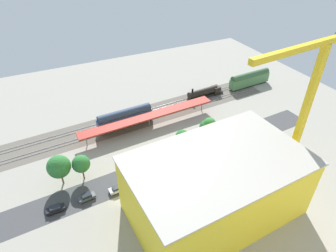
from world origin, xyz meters
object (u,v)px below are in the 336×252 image
object	(u,v)px
parked_car_2	(176,169)
construction_building	(215,187)
locomotive	(206,93)
passenger_coach	(250,79)
street_tree_2	(207,127)
street_tree_4	(59,167)
box_truck_2	(154,172)
parked_car_5	(87,197)
parked_car_1	(200,160)
box_truck_0	(221,147)
box_truck_1	(158,167)
platform_canopy_near	(149,116)
street_tree_0	(182,137)
tower_crane	(301,110)
parked_car_4	(117,189)
street_tree_1	(81,164)
parked_car_6	(56,209)
parked_car_3	(148,177)
parked_car_0	(220,152)
street_tree_3	(210,124)
traffic_light	(226,146)
freight_coach_far	(125,117)

from	to	relation	value
parked_car_2	construction_building	distance (m)	17.33
locomotive	passenger_coach	bearing A→B (deg)	-179.99
locomotive	street_tree_2	xyz separation A→B (m)	(14.11, 23.00, 2.30)
street_tree_4	locomotive	bearing A→B (deg)	-158.31
box_truck_2	parked_car_5	bearing A→B (deg)	-0.18
parked_car_1	parked_car_2	size ratio (longest dim) A/B	1.05
passenger_coach	parked_car_5	bearing A→B (deg)	22.63
parked_car_5	box_truck_0	distance (m)	40.98
box_truck_1	street_tree_4	size ratio (longest dim) A/B	0.95
platform_canopy_near	box_truck_2	distance (m)	24.16
street_tree_0	locomotive	bearing A→B (deg)	-134.10
tower_crane	street_tree_4	bearing A→B (deg)	-25.79
street_tree_0	parked_car_4	bearing A→B (deg)	19.30
locomotive	box_truck_0	bearing A→B (deg)	66.03
parked_car_5	street_tree_1	size ratio (longest dim) A/B	0.56
parked_car_6	tower_crane	world-z (taller)	tower_crane
parked_car_3	street_tree_4	xyz separation A→B (m)	(21.00, -8.63, 5.22)
street_tree_4	parked_car_0	bearing A→B (deg)	169.32
parked_car_4	construction_building	xyz separation A→B (m)	(-19.07, 15.75, 7.13)
locomotive	street_tree_4	size ratio (longest dim) A/B	1.75
parked_car_4	street_tree_0	distance (m)	25.12
box_truck_1	tower_crane	bearing A→B (deg)	146.39
parked_car_5	street_tree_4	bearing A→B (deg)	-61.78
parked_car_4	tower_crane	size ratio (longest dim) A/B	0.11
parked_car_2	parked_car_6	distance (m)	32.46
parked_car_5	street_tree_4	size ratio (longest dim) A/B	0.48
street_tree_0	street_tree_3	bearing A→B (deg)	-174.35
box_truck_1	street_tree_2	size ratio (longest dim) A/B	1.32
platform_canopy_near	passenger_coach	size ratio (longest dim) A/B	2.47
passenger_coach	parked_car_4	bearing A→B (deg)	25.36
parked_car_1	parked_car_4	distance (m)	25.16
parked_car_1	street_tree_1	bearing A→B (deg)	-14.04
street_tree_1	traffic_light	world-z (taller)	street_tree_1
passenger_coach	box_truck_1	xyz separation A→B (m)	(56.26, 30.53, -1.70)
parked_car_1	street_tree_3	xyz separation A→B (m)	(-8.54, -8.80, 4.65)
platform_canopy_near	box_truck_2	bearing A→B (deg)	70.68
box_truck_0	parked_car_0	bearing A→B (deg)	50.92
tower_crane	box_truck_0	world-z (taller)	tower_crane
parked_car_2	parked_car_3	xyz separation A→B (m)	(8.25, -0.48, -0.05)
street_tree_0	construction_building	bearing A→B (deg)	79.65
box_truck_1	box_truck_0	bearing A→B (deg)	178.64
street_tree_0	street_tree_2	size ratio (longest dim) A/B	1.02
parked_car_2	construction_building	xyz separation A→B (m)	(-1.95, 15.70, 7.06)
parked_car_4	box_truck_2	xyz separation A→B (m)	(-10.89, -0.68, 0.93)
locomotive	street_tree_2	world-z (taller)	street_tree_2
parked_car_5	traffic_light	size ratio (longest dim) A/B	0.64
street_tree_1	street_tree_2	distance (m)	39.73
freight_coach_far	parked_car_2	distance (m)	28.13
parked_car_0	parked_car_1	xyz separation A→B (m)	(7.37, 0.21, -0.07)
construction_building	tower_crane	distance (m)	25.70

